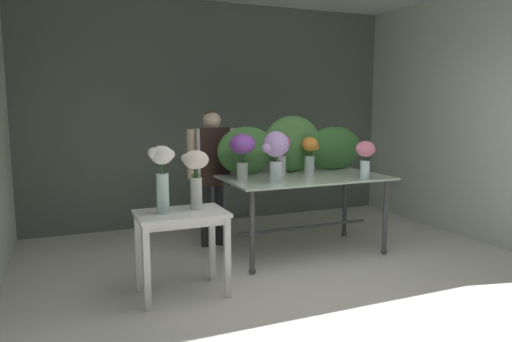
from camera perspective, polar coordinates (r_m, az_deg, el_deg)
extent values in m
plane|color=silver|center=(5.10, 1.43, -10.24)|extent=(7.62, 7.62, 0.00)
cube|color=slate|center=(6.46, -4.86, 6.97)|extent=(5.22, 0.12, 2.97)
cube|color=silver|center=(6.38, 23.54, 6.32)|extent=(0.12, 3.58, 2.97)
cube|color=beige|center=(5.01, 6.04, -0.81)|extent=(1.75, 0.97, 0.02)
cylinder|color=#4C4C51|center=(4.43, -0.48, -7.51)|extent=(0.05, 0.05, 0.82)
sphere|color=#4C4C51|center=(4.55, -0.47, -12.15)|extent=(0.07, 0.07, 0.07)
cylinder|color=#4C4C51|center=(5.20, 15.57, -5.48)|extent=(0.05, 0.05, 0.82)
sphere|color=#4C4C51|center=(5.30, 15.41, -9.50)|extent=(0.07, 0.07, 0.07)
cylinder|color=#4C4C51|center=(5.13, -3.76, -5.37)|extent=(0.05, 0.05, 0.82)
sphere|color=#4C4C51|center=(5.23, -3.72, -9.44)|extent=(0.07, 0.07, 0.07)
cylinder|color=#4C4C51|center=(5.80, 10.86, -3.92)|extent=(0.05, 0.05, 0.82)
sphere|color=#4C4C51|center=(5.89, 10.76, -7.56)|extent=(0.07, 0.07, 0.07)
cylinder|color=#4C4C51|center=(5.12, 5.95, -6.85)|extent=(1.55, 0.03, 0.03)
cube|color=white|center=(3.94, -9.18, -5.19)|extent=(0.74, 0.51, 0.03)
cube|color=white|center=(3.95, -9.16, -5.82)|extent=(0.68, 0.45, 0.06)
cube|color=white|center=(3.77, -13.25, -11.58)|extent=(0.05, 0.05, 0.69)
cube|color=white|center=(3.93, -3.54, -10.60)|extent=(0.05, 0.05, 0.69)
cube|color=white|center=(4.17, -14.24, -9.70)|extent=(0.05, 0.05, 0.69)
cube|color=white|center=(4.31, -5.42, -8.90)|extent=(0.05, 0.05, 0.69)
cylinder|color=#232328|center=(5.33, -6.17, -4.94)|extent=(0.12, 0.12, 0.81)
cylinder|color=#232328|center=(5.38, -4.43, -4.80)|extent=(0.12, 0.12, 0.81)
cube|color=silver|center=(5.25, -5.39, 2.28)|extent=(0.40, 0.22, 0.53)
cube|color=black|center=(5.15, -5.00, 1.72)|extent=(0.34, 0.02, 0.65)
cylinder|color=beige|center=(5.18, -7.97, 2.06)|extent=(0.09, 0.09, 0.55)
cylinder|color=beige|center=(5.33, -2.88, 2.29)|extent=(0.09, 0.09, 0.55)
sphere|color=beige|center=(5.23, -5.44, 6.16)|extent=(0.20, 0.20, 0.20)
ellipsoid|color=brown|center=(5.25, -5.52, 6.88)|extent=(0.15, 0.15, 0.09)
ellipsoid|color=#477F3D|center=(5.08, -1.17, 2.48)|extent=(0.67, 0.20, 0.53)
ellipsoid|color=#477F3D|center=(5.30, 4.45, 3.31)|extent=(0.72, 0.26, 0.64)
ellipsoid|color=#387033|center=(5.58, 9.49, 2.78)|extent=(0.74, 0.22, 0.51)
cylinder|color=silver|center=(5.07, 3.04, 0.67)|extent=(0.12, 0.12, 0.21)
cylinder|color=#9EBCB2|center=(5.08, 3.03, 0.00)|extent=(0.11, 0.11, 0.09)
cylinder|color=#28562D|center=(5.08, 3.35, 1.27)|extent=(0.01, 0.01, 0.30)
cylinder|color=#28562D|center=(5.08, 2.93, 1.27)|extent=(0.01, 0.01, 0.30)
cylinder|color=#28562D|center=(5.05, 3.04, 1.23)|extent=(0.01, 0.01, 0.30)
ellipsoid|color=#E54C9E|center=(5.04, 3.06, 3.51)|extent=(0.21, 0.21, 0.17)
sphere|color=#E54C9E|center=(5.09, 3.67, 3.58)|extent=(0.09, 0.09, 0.09)
ellipsoid|color=#2D6028|center=(5.08, 3.33, 2.12)|extent=(0.07, 0.11, 0.03)
cylinder|color=silver|center=(4.59, 2.46, -0.10)|extent=(0.13, 0.13, 0.21)
cylinder|color=#9EBCB2|center=(4.60, 2.45, -0.84)|extent=(0.12, 0.12, 0.09)
cylinder|color=#387033|center=(4.59, 2.63, 0.54)|extent=(0.01, 0.01, 0.30)
cylinder|color=#387033|center=(4.59, 2.15, 0.55)|extent=(0.01, 0.01, 0.30)
cylinder|color=#387033|center=(4.55, 2.55, 0.48)|extent=(0.01, 0.01, 0.30)
ellipsoid|color=#B28ED1|center=(4.56, 2.48, 3.32)|extent=(0.25, 0.25, 0.25)
sphere|color=#B28ED1|center=(4.49, 1.32, 2.85)|extent=(0.10, 0.10, 0.10)
sphere|color=#B28ED1|center=(4.59, 3.57, 2.81)|extent=(0.08, 0.08, 0.08)
cylinder|color=silver|center=(4.72, -1.68, -0.07)|extent=(0.11, 0.11, 0.18)
cylinder|color=#9EBCB2|center=(4.72, -1.68, -0.68)|extent=(0.10, 0.10, 0.08)
cylinder|color=#2D6028|center=(4.71, -1.31, 0.78)|extent=(0.01, 0.01, 0.30)
cylinder|color=#2D6028|center=(4.73, -1.76, 0.81)|extent=(0.01, 0.01, 0.30)
cylinder|color=#2D6028|center=(4.70, -2.00, 0.77)|extent=(0.01, 0.01, 0.30)
cylinder|color=#2D6028|center=(4.68, -1.49, 0.74)|extent=(0.01, 0.01, 0.30)
ellipsoid|color=purple|center=(4.69, -1.69, 3.34)|extent=(0.26, 0.26, 0.20)
sphere|color=purple|center=(4.66, -2.57, 3.20)|extent=(0.07, 0.07, 0.07)
ellipsoid|color=#28562D|center=(4.71, -1.30, 1.29)|extent=(0.11, 0.07, 0.03)
cylinder|color=silver|center=(4.96, 13.22, 0.17)|extent=(0.10, 0.10, 0.19)
cylinder|color=#9EBCB2|center=(4.96, 13.20, -0.45)|extent=(0.09, 0.09, 0.08)
cylinder|color=#28562D|center=(4.96, 13.35, 0.65)|extent=(0.01, 0.01, 0.25)
cylinder|color=#28562D|center=(4.97, 13.12, 0.67)|extent=(0.01, 0.01, 0.25)
cylinder|color=#28562D|center=(4.94, 13.10, 0.63)|extent=(0.01, 0.01, 0.25)
cylinder|color=#28562D|center=(4.94, 13.41, 0.61)|extent=(0.01, 0.01, 0.25)
ellipsoid|color=pink|center=(4.93, 13.30, 2.66)|extent=(0.20, 0.20, 0.16)
sphere|color=pink|center=(4.88, 12.49, 2.78)|extent=(0.06, 0.06, 0.06)
sphere|color=pink|center=(5.00, 13.92, 2.59)|extent=(0.06, 0.06, 0.06)
cylinder|color=silver|center=(5.20, 6.58, 0.75)|extent=(0.11, 0.11, 0.20)
cylinder|color=#9EBCB2|center=(5.21, 6.57, 0.13)|extent=(0.10, 0.10, 0.09)
cylinder|color=#2D6028|center=(5.21, 6.77, 1.27)|extent=(0.01, 0.01, 0.28)
cylinder|color=#2D6028|center=(5.20, 6.42, 1.27)|extent=(0.01, 0.01, 0.28)
cylinder|color=#2D6028|center=(5.18, 6.58, 1.24)|extent=(0.01, 0.01, 0.28)
ellipsoid|color=orange|center=(5.18, 6.62, 3.29)|extent=(0.18, 0.18, 0.16)
sphere|color=orange|center=(5.22, 7.31, 2.97)|extent=(0.08, 0.08, 0.08)
cylinder|color=silver|center=(3.87, -11.37, -2.74)|extent=(0.10, 0.10, 0.33)
cylinder|color=#9EBCB2|center=(3.89, -11.33, -4.08)|extent=(0.09, 0.09, 0.14)
cylinder|color=#28562D|center=(3.86, -11.14, -1.88)|extent=(0.01, 0.01, 0.43)
cylinder|color=#28562D|center=(3.87, -11.55, -1.86)|extent=(0.01, 0.01, 0.43)
cylinder|color=#28562D|center=(3.83, -11.55, -1.96)|extent=(0.01, 0.01, 0.43)
ellipsoid|color=white|center=(3.82, -11.50, 1.93)|extent=(0.18, 0.18, 0.15)
sphere|color=white|center=(3.79, -12.50, 2.18)|extent=(0.09, 0.09, 0.09)
sphere|color=white|center=(3.85, -10.54, 2.03)|extent=(0.08, 0.08, 0.08)
cylinder|color=silver|center=(3.99, -7.32, -2.75)|extent=(0.10, 0.10, 0.27)
cylinder|color=#9EBCB2|center=(4.00, -7.30, -3.82)|extent=(0.09, 0.09, 0.11)
cylinder|color=#2D6028|center=(3.98, -7.16, -1.92)|extent=(0.01, 0.01, 0.37)
cylinder|color=#2D6028|center=(4.00, -7.52, -1.89)|extent=(0.01, 0.01, 0.37)
cylinder|color=#2D6028|center=(3.97, -7.52, -1.95)|extent=(0.01, 0.01, 0.37)
cylinder|color=#2D6028|center=(3.96, -7.19, -1.97)|extent=(0.01, 0.01, 0.37)
ellipsoid|color=silver|center=(3.94, -7.40, 1.38)|extent=(0.22, 0.22, 0.16)
sphere|color=silver|center=(3.94, -8.65, 1.54)|extent=(0.07, 0.07, 0.07)
sphere|color=silver|center=(3.96, -6.60, 1.53)|extent=(0.05, 0.05, 0.05)
ellipsoid|color=#477F3D|center=(3.98, -7.47, -0.50)|extent=(0.11, 0.09, 0.03)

